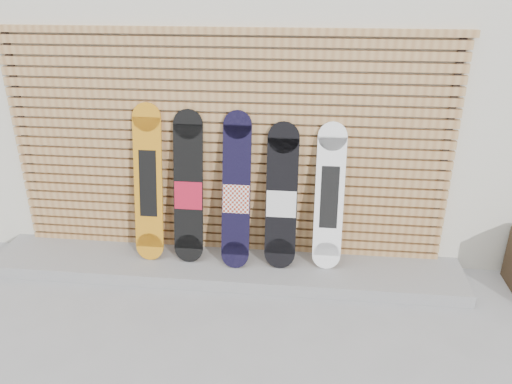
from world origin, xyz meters
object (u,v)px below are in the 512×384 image
Objects in this scene: snowboard_3 at (282,198)px; snowboard_4 at (329,197)px; snowboard_1 at (188,189)px; snowboard_2 at (236,192)px; snowboard_0 at (148,184)px.

snowboard_3 is 0.99× the size of snowboard_4.
snowboard_1 reaches higher than snowboard_3.
snowboard_2 is 1.06× the size of snowboard_4.
snowboard_1 is 0.89m from snowboard_3.
snowboard_3 is (0.89, -0.01, -0.04)m from snowboard_1.
snowboard_1 is at bearing -0.42° from snowboard_0.
snowboard_2 is at bearing -3.65° from snowboard_1.
snowboard_1 is at bearing -179.34° from snowboard_4.
snowboard_0 is 1.28m from snowboard_3.
snowboard_4 is at bearing 0.41° from snowboard_0.
snowboard_0 reaches higher than snowboard_2.
snowboard_0 is 1.04× the size of snowboard_1.
snowboard_0 reaches higher than snowboard_3.
snowboard_3 is (1.28, -0.01, -0.08)m from snowboard_0.
snowboard_0 is 1.03× the size of snowboard_2.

